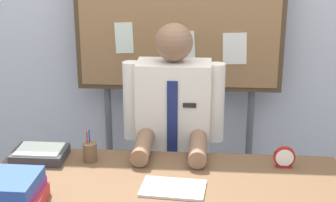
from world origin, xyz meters
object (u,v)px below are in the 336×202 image
Objects in this scene: person at (173,155)px; bulletin_board at (179,13)px; book_stack at (15,193)px; pen_holder at (90,152)px; open_notebook at (173,188)px; paper_tray at (40,154)px; desk_clock at (284,158)px.

bulletin_board is at bearing 89.98° from person.
book_stack is 0.52m from pen_holder.
pen_holder is at bearing -140.35° from person.
open_notebook is 0.74m from paper_tray.
open_notebook is at bearing -87.99° from bulletin_board.
person is 4.89× the size of open_notebook.
bulletin_board is 1.07m from pen_holder.
desk_clock is (0.56, -0.33, 0.15)m from person.
bulletin_board reaches higher than person.
pen_holder is (-0.40, -0.33, 0.15)m from person.
desk_clock is 0.41× the size of paper_tray.
person reaches higher than open_notebook.
book_stack is 1.26m from desk_clock.
bulletin_board is 6.74× the size of open_notebook.
desk_clock is at bearing 0.06° from pen_holder.
person is 13.19× the size of desk_clock.
bulletin_board reaches higher than open_notebook.
desk_clock is at bearing 27.51° from open_notebook.
book_stack is 1.00× the size of paper_tray.
bulletin_board is 7.36× the size of paper_tray.
desk_clock reaches higher than open_notebook.
desk_clock is at bearing 0.02° from paper_tray.
pen_holder is (0.21, 0.47, -0.02)m from book_stack.
open_notebook is at bearing -21.49° from paper_tray.
bulletin_board is at bearing 51.11° from paper_tray.
book_stack reaches higher than open_notebook.
open_notebook is (0.64, 0.20, -0.06)m from book_stack.
pen_holder is 0.62× the size of paper_tray.
desk_clock is at bearing -55.26° from bulletin_board.
bulletin_board is 18.17× the size of desk_clock.
book_stack is at bearing -127.03° from person.
person is at bearing 93.63° from open_notebook.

